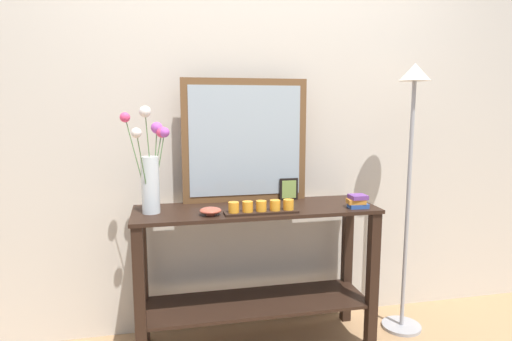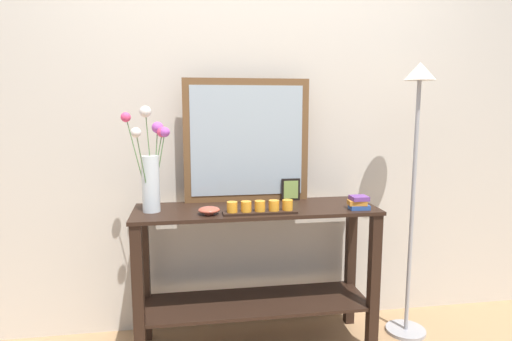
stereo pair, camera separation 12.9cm
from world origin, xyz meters
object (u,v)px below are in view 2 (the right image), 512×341
object	(u,v)px
console_table	(256,261)
floor_lamp	(415,155)
candle_tray	(260,208)
tall_vase_left	(151,167)
picture_frame_small	(291,189)
book_stack	(358,203)
decorative_bowl	(209,210)
mirror_leaning	(247,141)

from	to	relation	value
console_table	floor_lamp	world-z (taller)	floor_lamp
console_table	candle_tray	bearing A→B (deg)	-89.47
tall_vase_left	picture_frame_small	world-z (taller)	tall_vase_left
book_stack	floor_lamp	world-z (taller)	floor_lamp
tall_vase_left	decorative_bowl	world-z (taller)	tall_vase_left
tall_vase_left	picture_frame_small	bearing A→B (deg)	10.79
decorative_bowl	book_stack	bearing A→B (deg)	-0.91
tall_vase_left	floor_lamp	world-z (taller)	floor_lamp
console_table	decorative_bowl	world-z (taller)	decorative_bowl
floor_lamp	picture_frame_small	bearing A→B (deg)	167.64
console_table	floor_lamp	bearing A→B (deg)	0.01
mirror_leaning	picture_frame_small	bearing A→B (deg)	-5.51
mirror_leaning	tall_vase_left	bearing A→B (deg)	-161.74
mirror_leaning	tall_vase_left	distance (m)	0.58
mirror_leaning	floor_lamp	bearing A→B (deg)	-10.53
book_stack	floor_lamp	xyz separation A→B (m)	(0.39, 0.13, 0.24)
book_stack	mirror_leaning	bearing A→B (deg)	151.93
console_table	mirror_leaning	world-z (taller)	mirror_leaning
console_table	decorative_bowl	bearing A→B (deg)	-156.90
console_table	decorative_bowl	size ratio (longest dim) A/B	11.83
mirror_leaning	picture_frame_small	size ratio (longest dim) A/B	5.60
book_stack	tall_vase_left	bearing A→B (deg)	173.41
mirror_leaning	picture_frame_small	xyz separation A→B (m)	(0.26, -0.03, -0.29)
tall_vase_left	mirror_leaning	bearing A→B (deg)	18.26
console_table	tall_vase_left	bearing A→B (deg)	179.79
candle_tray	book_stack	size ratio (longest dim) A/B	3.31
picture_frame_small	book_stack	distance (m)	0.42
floor_lamp	console_table	bearing A→B (deg)	-179.99
tall_vase_left	floor_lamp	size ratio (longest dim) A/B	0.34
tall_vase_left	floor_lamp	xyz separation A→B (m)	(1.50, -0.00, 0.04)
decorative_bowl	floor_lamp	xyz separation A→B (m)	(1.21, 0.11, 0.25)
console_table	floor_lamp	distance (m)	1.11
floor_lamp	decorative_bowl	bearing A→B (deg)	-174.62
book_stack	decorative_bowl	bearing A→B (deg)	179.09
tall_vase_left	decorative_bowl	distance (m)	0.39
mirror_leaning	decorative_bowl	size ratio (longest dim) A/B	6.47
mirror_leaning	decorative_bowl	xyz separation A→B (m)	(-0.24, -0.29, -0.34)
floor_lamp	tall_vase_left	bearing A→B (deg)	179.93
tall_vase_left	book_stack	xyz separation A→B (m)	(1.11, -0.13, -0.20)
tall_vase_left	candle_tray	xyz separation A→B (m)	(0.57, -0.13, -0.21)
decorative_bowl	book_stack	xyz separation A→B (m)	(0.81, -0.01, 0.01)
console_table	picture_frame_small	xyz separation A→B (m)	(0.24, 0.15, 0.37)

